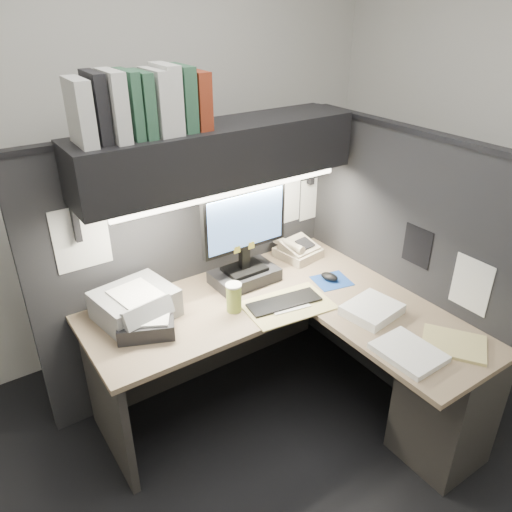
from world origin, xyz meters
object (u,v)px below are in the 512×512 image
telephone (298,250)px  coffee_cup (234,298)px  monitor (245,247)px  printer (135,304)px  overhead_shelf (218,154)px  notebook_stack (146,324)px  desk (344,369)px  keyboard (284,303)px

telephone → coffee_cup: (-0.67, -0.29, 0.03)m
monitor → printer: monitor is taller
overhead_shelf → coffee_cup: overhead_shelf is taller
monitor → telephone: monitor is taller
notebook_stack → overhead_shelf: bearing=20.2°
telephone → notebook_stack: telephone is taller
overhead_shelf → printer: 0.90m
overhead_shelf → monitor: overhead_shelf is taller
desk → keyboard: size_ratio=4.17×
keyboard → monitor: bearing=106.4°
overhead_shelf → notebook_stack: bearing=-159.8°
desk → overhead_shelf: bearing=111.8°
telephone → notebook_stack: 1.15m
overhead_shelf → monitor: 0.56m
monitor → telephone: 0.49m
keyboard → notebook_stack: bearing=173.2°
keyboard → notebook_stack: (-0.72, 0.20, 0.03)m
monitor → printer: 0.68m
desk → printer: bearing=141.2°
desk → notebook_stack: bearing=148.1°
desk → notebook_stack: 1.08m
telephone → keyboard: bearing=-144.6°
telephone → printer: (-1.12, -0.05, 0.03)m
overhead_shelf → coffee_cup: bearing=-110.0°
desk → telephone: size_ratio=6.98×
telephone → monitor: bearing=-179.6°
coffee_cup → overhead_shelf: bearing=70.0°
monitor → keyboard: 0.39m
monitor → coffee_cup: (-0.21, -0.22, -0.15)m
coffee_cup → printer: (-0.45, 0.24, 0.00)m
keyboard → telephone: telephone is taller
coffee_cup → monitor: bearing=45.9°
overhead_shelf → telephone: bearing=-0.9°
overhead_shelf → keyboard: (0.15, -0.41, -0.76)m
desk → telephone: 0.86m
printer → overhead_shelf: bearing=-3.5°
overhead_shelf → telephone: (0.56, -0.01, -0.72)m
keyboard → telephone: (0.41, 0.40, 0.04)m
overhead_shelf → printer: (-0.56, -0.06, -0.69)m
desk → monitor: (-0.20, 0.67, 0.51)m
desk → notebook_stack: (-0.87, 0.54, 0.33)m
overhead_shelf → coffee_cup: size_ratio=10.20×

